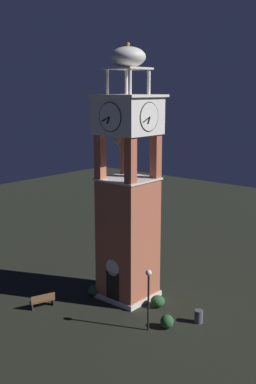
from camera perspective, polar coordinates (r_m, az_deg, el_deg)
The scene contains 8 objects.
ground at distance 33.04m, azimuth -0.00°, elevation -12.51°, with size 80.00×80.00×0.00m, color black.
clock_tower at distance 30.83m, azimuth -0.00°, elevation -0.95°, with size 3.70×3.70×16.68m.
park_bench at distance 31.78m, azimuth -10.29°, elevation -12.80°, with size 0.97×1.65×0.95m.
lamp_post at distance 27.75m, azimuth 2.50°, elevation -11.58°, with size 0.36×0.36×3.76m.
trash_bin at distance 29.82m, azimuth 8.54°, elevation -14.66°, with size 0.52×0.52×0.80m, color #4C4C51.
shrub_near_entry at distance 29.00m, azimuth 4.74°, elevation -15.35°, with size 0.81×0.81×0.83m, color #28562D.
shrub_left_of_tower at distance 31.51m, azimuth 3.61°, elevation -13.05°, with size 0.93×0.93×0.76m, color #28562D.
shrub_behind_bench at distance 33.07m, azimuth -3.95°, elevation -11.78°, with size 1.02×1.02×0.77m, color #28562D.
Camera 1 is at (19.37, -22.94, 13.79)m, focal length 44.11 mm.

